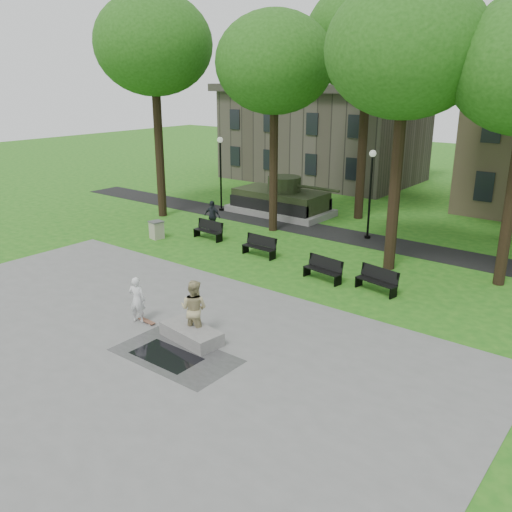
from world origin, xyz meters
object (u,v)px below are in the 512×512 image
Objects in this scene: park_bench_0 at (209,229)px; friend_watching at (194,309)px; concrete_block at (191,334)px; skateboarder at (137,300)px; trash_bin at (157,230)px.

friend_watching is at bearing -47.06° from park_bench_0.
skateboarder is at bearing -176.80° from concrete_block.
park_bench_0 reaches higher than concrete_block.
concrete_block is at bearing -47.51° from park_bench_0.
concrete_block is 1.11× the size of friend_watching.
friend_watching reaches higher than skateboarder.
concrete_block is 2.56m from skateboarder.
skateboarder is 0.85× the size of friend_watching.
trash_bin is at bearing -51.58° from friend_watching.
concrete_block is 2.29× the size of trash_bin.
skateboarder reaches higher than park_bench_0.
trash_bin is at bearing -66.82° from skateboarder.
friend_watching is 12.15m from trash_bin.
trash_bin is (-9.79, 7.18, -0.53)m from friend_watching.
friend_watching is at bearing 168.77° from skateboarder.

